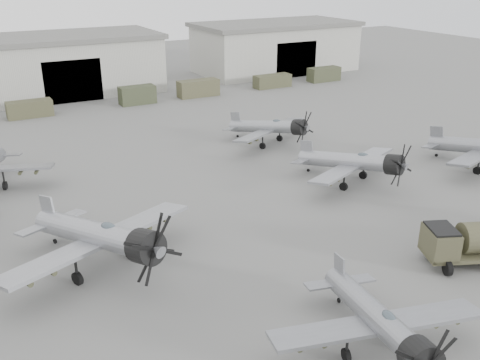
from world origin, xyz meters
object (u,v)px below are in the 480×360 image
object	(u,v)px
aircraft_far_1	(272,127)
aircraft_near_1	(382,323)
aircraft_mid_2	(356,162)
aircraft_mid_1	(103,237)

from	to	relation	value
aircraft_far_1	aircraft_near_1	bearing A→B (deg)	-137.51
aircraft_mid_2	aircraft_far_1	world-z (taller)	aircraft_mid_2
aircraft_mid_1	aircraft_mid_2	size ratio (longest dim) A/B	1.16
aircraft_mid_1	aircraft_far_1	distance (m)	28.57
aircraft_near_1	aircraft_mid_2	distance (m)	22.92
aircraft_mid_1	aircraft_near_1	bearing A→B (deg)	-78.20
aircraft_near_1	aircraft_far_1	bearing A→B (deg)	81.50
aircraft_near_1	aircraft_mid_1	xyz separation A→B (m)	(-9.82, 14.63, 0.44)
aircraft_mid_1	aircraft_far_1	bearing A→B (deg)	13.96
aircraft_near_1	aircraft_mid_1	size ratio (longest dim) A/B	0.84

